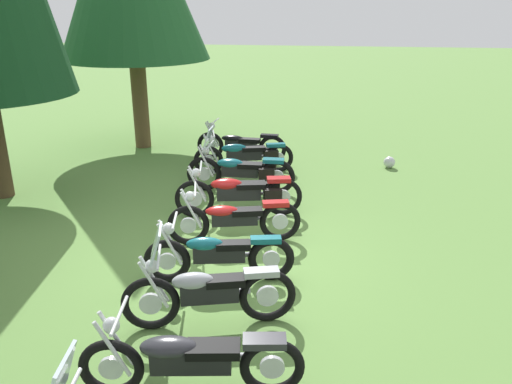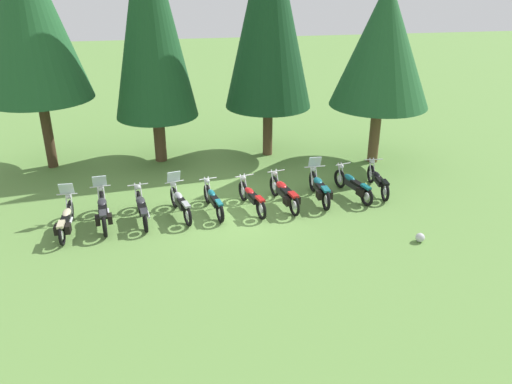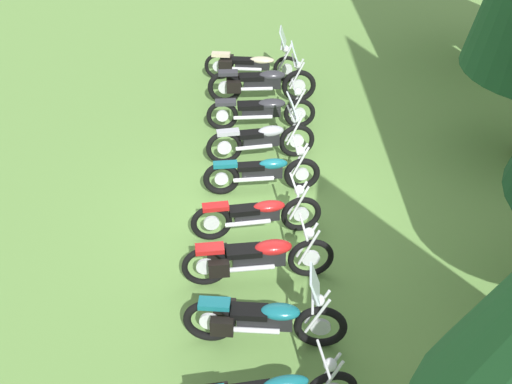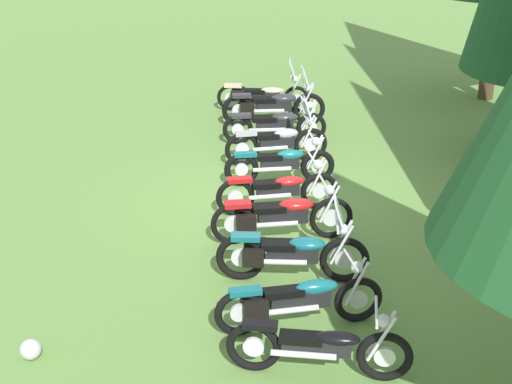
{
  "view_description": "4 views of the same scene",
  "coord_description": "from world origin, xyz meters",
  "px_view_note": "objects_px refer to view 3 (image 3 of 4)",
  "views": [
    {
      "loc": [
        -7.23,
        -1.56,
        3.89
      ],
      "look_at": [
        1.32,
        -0.35,
        0.66
      ],
      "focal_mm": 36.43,
      "sensor_mm": 36.0,
      "label": 1
    },
    {
      "loc": [
        -1.88,
        -15.69,
        7.83
      ],
      "look_at": [
        0.78,
        0.09,
        0.54
      ],
      "focal_mm": 36.56,
      "sensor_mm": 36.0,
      "label": 2
    },
    {
      "loc": [
        9.76,
        0.67,
        7.51
      ],
      "look_at": [
        0.36,
        -0.12,
        0.73
      ],
      "focal_mm": 48.15,
      "sensor_mm": 36.0,
      "label": 3
    },
    {
      "loc": [
        13.23,
        0.34,
        6.01
      ],
      "look_at": [
        1.25,
        -0.44,
        0.67
      ],
      "focal_mm": 54.03,
      "sensor_mm": 36.0,
      "label": 4
    }
  ],
  "objects_px": {
    "motorcycle_3": "(263,139)",
    "motorcycle_4": "(263,172)",
    "motorcycle_2": "(262,110)",
    "motorcycle_0": "(251,63)",
    "motorcycle_7": "(263,319)",
    "motorcycle_6": "(256,257)",
    "motorcycle_1": "(261,82)",
    "motorcycle_5": "(258,214)"
  },
  "relations": [
    {
      "from": "motorcycle_1",
      "to": "motorcycle_3",
      "type": "bearing_deg",
      "value": -92.37
    },
    {
      "from": "motorcycle_5",
      "to": "motorcycle_3",
      "type": "bearing_deg",
      "value": 78.53
    },
    {
      "from": "motorcycle_2",
      "to": "motorcycle_3",
      "type": "relative_size",
      "value": 1.09
    },
    {
      "from": "motorcycle_5",
      "to": "motorcycle_6",
      "type": "distance_m",
      "value": 1.14
    },
    {
      "from": "motorcycle_0",
      "to": "motorcycle_5",
      "type": "distance_m",
      "value": 5.92
    },
    {
      "from": "motorcycle_1",
      "to": "motorcycle_7",
      "type": "height_order",
      "value": "motorcycle_1"
    },
    {
      "from": "motorcycle_4",
      "to": "motorcycle_5",
      "type": "height_order",
      "value": "motorcycle_5"
    },
    {
      "from": "motorcycle_4",
      "to": "motorcycle_6",
      "type": "bearing_deg",
      "value": -98.99
    },
    {
      "from": "motorcycle_2",
      "to": "motorcycle_3",
      "type": "bearing_deg",
      "value": -93.55
    },
    {
      "from": "motorcycle_3",
      "to": "motorcycle_4",
      "type": "height_order",
      "value": "motorcycle_3"
    },
    {
      "from": "motorcycle_1",
      "to": "motorcycle_4",
      "type": "height_order",
      "value": "motorcycle_1"
    },
    {
      "from": "motorcycle_5",
      "to": "motorcycle_6",
      "type": "height_order",
      "value": "motorcycle_6"
    },
    {
      "from": "motorcycle_6",
      "to": "motorcycle_2",
      "type": "bearing_deg",
      "value": 81.72
    },
    {
      "from": "motorcycle_4",
      "to": "motorcycle_7",
      "type": "bearing_deg",
      "value": -96.43
    },
    {
      "from": "motorcycle_2",
      "to": "motorcycle_4",
      "type": "height_order",
      "value": "motorcycle_4"
    },
    {
      "from": "motorcycle_0",
      "to": "motorcycle_7",
      "type": "distance_m",
      "value": 8.37
    },
    {
      "from": "motorcycle_0",
      "to": "motorcycle_1",
      "type": "distance_m",
      "value": 1.13
    },
    {
      "from": "motorcycle_5",
      "to": "motorcycle_6",
      "type": "xyz_separation_m",
      "value": [
        1.14,
        0.07,
        0.04
      ]
    },
    {
      "from": "motorcycle_7",
      "to": "motorcycle_1",
      "type": "bearing_deg",
      "value": 93.86
    },
    {
      "from": "motorcycle_2",
      "to": "motorcycle_3",
      "type": "xyz_separation_m",
      "value": [
        1.23,
        0.11,
        0.03
      ]
    },
    {
      "from": "motorcycle_5",
      "to": "motorcycle_7",
      "type": "bearing_deg",
      "value": -97.36
    },
    {
      "from": "motorcycle_0",
      "to": "motorcycle_6",
      "type": "bearing_deg",
      "value": -84.18
    },
    {
      "from": "motorcycle_4",
      "to": "motorcycle_5",
      "type": "distance_m",
      "value": 1.29
    },
    {
      "from": "motorcycle_3",
      "to": "motorcycle_6",
      "type": "bearing_deg",
      "value": -102.27
    },
    {
      "from": "motorcycle_3",
      "to": "motorcycle_4",
      "type": "bearing_deg",
      "value": -100.21
    },
    {
      "from": "motorcycle_1",
      "to": "motorcycle_5",
      "type": "distance_m",
      "value": 4.81
    },
    {
      "from": "motorcycle_2",
      "to": "motorcycle_6",
      "type": "height_order",
      "value": "motorcycle_6"
    },
    {
      "from": "motorcycle_0",
      "to": "motorcycle_4",
      "type": "bearing_deg",
      "value": -82.07
    },
    {
      "from": "motorcycle_0",
      "to": "motorcycle_2",
      "type": "height_order",
      "value": "motorcycle_0"
    },
    {
      "from": "motorcycle_0",
      "to": "motorcycle_7",
      "type": "xyz_separation_m",
      "value": [
        8.32,
        0.93,
        0.04
      ]
    },
    {
      "from": "motorcycle_2",
      "to": "motorcycle_5",
      "type": "relative_size",
      "value": 1.05
    },
    {
      "from": "motorcycle_2",
      "to": "motorcycle_0",
      "type": "bearing_deg",
      "value": 92.48
    },
    {
      "from": "motorcycle_2",
      "to": "motorcycle_1",
      "type": "bearing_deg",
      "value": 86.87
    },
    {
      "from": "motorcycle_1",
      "to": "motorcycle_6",
      "type": "xyz_separation_m",
      "value": [
        5.94,
        0.39,
        -0.01
      ]
    },
    {
      "from": "motorcycle_1",
      "to": "motorcycle_6",
      "type": "bearing_deg",
      "value": -93.82
    },
    {
      "from": "motorcycle_2",
      "to": "motorcycle_6",
      "type": "xyz_separation_m",
      "value": [
        4.75,
        0.28,
        0.04
      ]
    },
    {
      "from": "motorcycle_0",
      "to": "motorcycle_6",
      "type": "height_order",
      "value": "motorcycle_0"
    },
    {
      "from": "motorcycle_4",
      "to": "motorcycle_0",
      "type": "bearing_deg",
      "value": 87.14
    },
    {
      "from": "motorcycle_0",
      "to": "motorcycle_4",
      "type": "height_order",
      "value": "motorcycle_0"
    },
    {
      "from": "motorcycle_0",
      "to": "motorcycle_3",
      "type": "relative_size",
      "value": 1.09
    },
    {
      "from": "motorcycle_4",
      "to": "motorcycle_5",
      "type": "bearing_deg",
      "value": -100.47
    },
    {
      "from": "motorcycle_1",
      "to": "motorcycle_6",
      "type": "distance_m",
      "value": 5.96
    }
  ]
}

